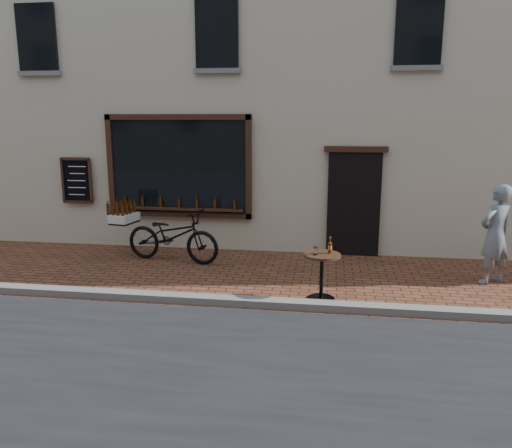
# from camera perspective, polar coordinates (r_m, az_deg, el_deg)

# --- Properties ---
(ground) EXTENTS (90.00, 90.00, 0.00)m
(ground) POSITION_cam_1_polar(r_m,az_deg,el_deg) (7.80, -2.48, -9.73)
(ground) COLOR #552E1B
(ground) RESTS_ON ground
(kerb) EXTENTS (90.00, 0.25, 0.12)m
(kerb) POSITION_cam_1_polar(r_m,az_deg,el_deg) (7.96, -2.21, -8.81)
(kerb) COLOR slate
(kerb) RESTS_ON ground
(shop_building) EXTENTS (28.00, 6.20, 10.00)m
(shop_building) POSITION_cam_1_polar(r_m,az_deg,el_deg) (13.84, 2.83, 20.78)
(shop_building) COLOR beige
(shop_building) RESTS_ON ground
(cargo_bicycle) EXTENTS (2.49, 1.08, 1.15)m
(cargo_bicycle) POSITION_cam_1_polar(r_m,az_deg,el_deg) (10.34, -9.74, -1.24)
(cargo_bicycle) COLOR black
(cargo_bicycle) RESTS_ON ground
(bistro_table) EXTENTS (0.60, 0.60, 1.03)m
(bistro_table) POSITION_cam_1_polar(r_m,az_deg,el_deg) (8.09, 7.55, -4.90)
(bistro_table) COLOR black
(bistro_table) RESTS_ON ground
(pedestrian) EXTENTS (0.78, 0.71, 1.78)m
(pedestrian) POSITION_cam_1_polar(r_m,az_deg,el_deg) (9.69, 25.68, -1.08)
(pedestrian) COLOR slate
(pedestrian) RESTS_ON ground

